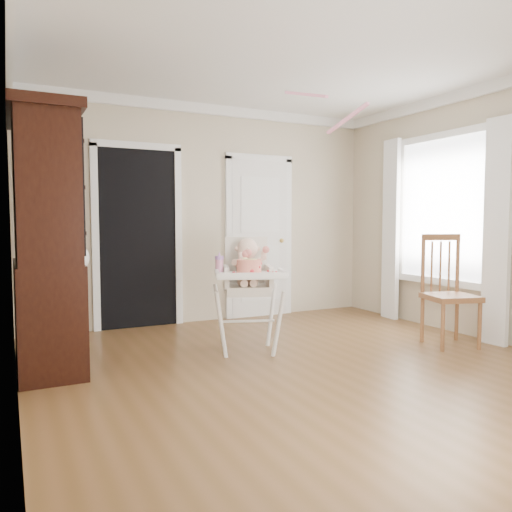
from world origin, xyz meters
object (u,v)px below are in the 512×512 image
cake (249,267)px  china_cabinet (46,240)px  dining_chair (449,294)px  high_chair (248,280)px  sippy_cup (219,264)px

cake → china_cabinet: size_ratio=0.13×
cake → dining_chair: (2.06, -0.40, -0.33)m
cake → china_cabinet: china_cabinet is taller
high_chair → dining_chair: (1.94, -0.67, -0.17)m
sippy_cup → china_cabinet: bearing=167.8°
sippy_cup → dining_chair: bearing=-16.8°
high_chair → cake: (-0.12, -0.27, 0.15)m
cake → china_cabinet: bearing=160.3°
high_chair → cake: high_chair is taller
cake → dining_chair: bearing=-11.1°
china_cabinet → sippy_cup: bearing=-12.2°
china_cabinet → dining_chair: bearing=-15.0°
sippy_cup → china_cabinet: 1.51m
cake → sippy_cup: 0.32m
china_cabinet → dining_chair: size_ratio=1.94×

